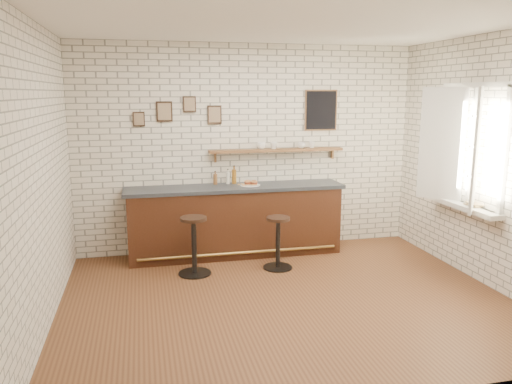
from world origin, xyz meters
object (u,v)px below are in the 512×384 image
at_px(ciabatta_sandwich, 251,182).
at_px(book_upper, 468,204).
at_px(shelf_cup_c, 301,145).
at_px(shelf_cup_d, 312,145).
at_px(bar_stool_right, 278,241).
at_px(shelf_cup_b, 274,146).
at_px(bar_counter, 235,220).
at_px(sandwich_plate, 250,185).
at_px(condiment_bottle_yellow, 234,178).
at_px(bitters_bottle_brown, 215,179).
at_px(bitters_bottle_white, 228,178).
at_px(bitters_bottle_amber, 234,176).
at_px(book_lower, 470,206).
at_px(shelf_cup_a, 261,146).
at_px(bar_stool_left, 194,244).

bearing_deg(ciabatta_sandwich, book_upper, -32.61).
relative_size(shelf_cup_c, shelf_cup_d, 1.13).
bearing_deg(bar_stool_right, shelf_cup_b, 78.95).
distance_m(bar_counter, ciabatta_sandwich, 0.59).
bearing_deg(sandwich_plate, condiment_bottle_yellow, 132.95).
xyz_separation_m(bitters_bottle_brown, bitters_bottle_white, (0.18, -0.00, 0.01)).
bearing_deg(bar_counter, bitters_bottle_amber, 82.89).
height_order(bar_counter, book_upper, bar_counter).
height_order(bar_counter, book_lower, bar_counter).
height_order(bar_stool_right, shelf_cup_b, shelf_cup_b).
xyz_separation_m(ciabatta_sandwich, condiment_bottle_yellow, (-0.20, 0.20, 0.03)).
height_order(bitters_bottle_white, book_upper, bitters_bottle_white).
height_order(sandwich_plate, book_upper, sandwich_plate).
xyz_separation_m(ciabatta_sandwich, shelf_cup_c, (0.82, 0.21, 0.49)).
distance_m(sandwich_plate, bitters_bottle_amber, 0.30).
xyz_separation_m(ciabatta_sandwich, book_upper, (2.42, -1.55, -0.09)).
distance_m(bitters_bottle_white, book_upper, 3.23).
distance_m(bar_counter, condiment_bottle_yellow, 0.61).
bearing_deg(book_upper, bitters_bottle_brown, 163.38).
relative_size(bitters_bottle_white, book_upper, 0.92).
relative_size(bar_stool_right, shelf_cup_a, 5.44).
xyz_separation_m(bitters_bottle_amber, book_lower, (2.62, -1.78, -0.18)).
bearing_deg(shelf_cup_a, bitters_bottle_amber, 152.27).
distance_m(bar_stool_right, shelf_cup_d, 1.66).
height_order(bitters_bottle_white, book_lower, bitters_bottle_white).
bearing_deg(condiment_bottle_yellow, sandwich_plate, -47.05).
bearing_deg(bar_stool_right, shelf_cup_c, 56.36).
relative_size(book_lower, book_upper, 0.93).
bearing_deg(bar_counter, bar_stool_left, -134.62).
distance_m(book_lower, book_upper, 0.04).
bearing_deg(shelf_cup_d, shelf_cup_c, 161.11).
bearing_deg(book_upper, shelf_cup_a, 156.08).
height_order(bitters_bottle_brown, shelf_cup_b, shelf_cup_b).
xyz_separation_m(bitters_bottle_brown, bar_stool_right, (0.69, -0.89, -0.71)).
bearing_deg(bar_counter, shelf_cup_b, 17.98).
distance_m(bitters_bottle_white, book_lower, 3.25).
height_order(bar_stool_left, book_upper, book_upper).
xyz_separation_m(bitters_bottle_white, book_upper, (2.71, -1.75, -0.14)).
bearing_deg(bar_stool_left, sandwich_plate, 36.96).
bearing_deg(bitters_bottle_white, book_lower, -33.27).
bearing_deg(sandwich_plate, shelf_cup_a, 44.61).
bearing_deg(shelf_cup_b, ciabatta_sandwich, 174.17).
distance_m(sandwich_plate, bar_stool_left, 1.26).
xyz_separation_m(bar_counter, book_lower, (2.64, -1.59, 0.43)).
distance_m(ciabatta_sandwich, bar_stool_left, 1.29).
bearing_deg(bar_stool_left, shelf_cup_c, 27.14).
relative_size(bar_counter, sandwich_plate, 11.07).
relative_size(sandwich_plate, ciabatta_sandwich, 1.33).
bearing_deg(book_lower, bitters_bottle_white, 139.57).
distance_m(shelf_cup_b, shelf_cup_c, 0.42).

